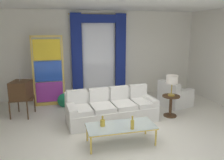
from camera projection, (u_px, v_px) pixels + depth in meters
The scene contains 14 objects.
ground_plane at pixel (122, 130), 5.42m from camera, with size 16.00×16.00×0.00m, color silver.
wall_rear at pixel (98, 54), 7.98m from camera, with size 8.00×0.12×3.00m, color white.
ceiling_slab at pixel (114, 2), 5.50m from camera, with size 8.00×7.60×0.04m, color white.
curtained_window at pixel (99, 48), 7.77m from camera, with size 2.00×0.17×2.70m.
couch_white_long at pixel (111, 109), 6.00m from camera, with size 2.41×1.13×0.86m.
coffee_table at pixel (121, 127), 4.74m from camera, with size 1.44×0.63×0.41m.
bottle_blue_decanter at pixel (132, 124), 4.53m from camera, with size 0.07×0.07×0.29m.
bottle_crystal_tall at pixel (103, 122), 4.68m from camera, with size 0.10×0.10×0.23m.
vintage_tv at pixel (21, 91), 6.19m from camera, with size 0.64×0.70×1.35m.
armchair_white at pixel (174, 97), 7.11m from camera, with size 1.01×0.99×0.80m.
stained_glass_divider at pixel (48, 73), 6.99m from camera, with size 0.95×0.05×2.20m.
peacock_figurine at pixel (65, 101), 6.93m from camera, with size 0.44×0.60×0.50m.
round_side_table at pixel (171, 104), 6.24m from camera, with size 0.48×0.48×0.59m.
table_lamp_brass at pixel (172, 80), 6.09m from camera, with size 0.32×0.32×0.57m.
Camera 1 is at (-1.45, -4.80, 2.40)m, focal length 36.09 mm.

